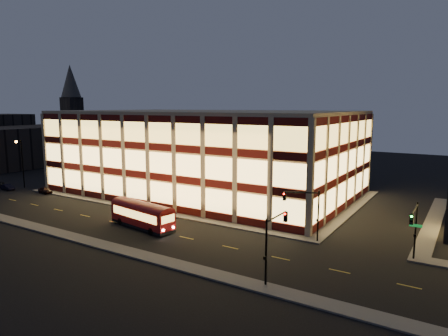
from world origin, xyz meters
The scene contains 16 objects.
ground centered at (0.00, 0.00, 0.00)m, with size 200.00×200.00×0.00m, color black.
sidewalk_office_south centered at (-3.00, 1.00, 0.07)m, with size 54.00×2.00×0.15m, color #514F4C.
sidewalk_office_east centered at (23.00, 17.00, 0.07)m, with size 2.00×30.00×0.15m, color #514F4C.
sidewalk_tower_west centered at (34.00, 17.00, 0.07)m, with size 2.00×30.00×0.15m, color #514F4C.
sidewalk_near centered at (0.00, -13.00, 0.07)m, with size 100.00×2.00×0.15m, color #514F4C.
office_building centered at (-2.91, 16.91, 7.25)m, with size 50.45×30.45×14.50m.
bg_building_a centered at (-62.00, 18.00, 5.00)m, with size 18.00×28.00×10.00m, color #2D2621.
church_tower centered at (-70.00, 40.00, 9.00)m, with size 5.00×5.00×18.00m, color #2D2621.
church_spire centered at (-70.00, 40.00, 23.00)m, with size 6.00×6.00×10.00m, color #4C473F.
traffic_signal_far centered at (22.21, 0.24, 4.11)m, with size 3.79×1.87×6.00m.
traffic_signal_right centered at (33.50, -0.62, 4.10)m, with size 1.20×4.37×6.00m.
traffic_signal_near centered at (23.50, -11.03, 4.13)m, with size 0.32×4.45×6.00m.
street_lamp_a centered at (-34.00, 0.82, 5.47)m, with size 0.44×1.22×9.02m.
trolley_bus centered at (2.81, -5.79, 1.86)m, with size 10.19×4.03×3.36m.
parked_car_0 centered at (-26.00, -0.02, 0.55)m, with size 1.30×3.24×1.10m, color black.
parked_car_1 centered at (-34.44, -2.00, 0.56)m, with size 1.18×3.38×1.11m, color black.
Camera 1 is at (37.65, -41.80, 15.33)m, focal length 32.00 mm.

